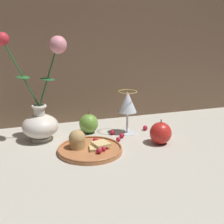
% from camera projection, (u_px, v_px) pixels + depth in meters
% --- Properties ---
extents(ground_plane, '(2.40, 2.40, 0.00)m').
position_uv_depth(ground_plane, '(103.00, 142.00, 1.11)').
color(ground_plane, '#B7B2A3').
rests_on(ground_plane, ground).
extents(vase, '(0.23, 0.13, 0.38)m').
position_uv_depth(vase, '(40.00, 112.00, 1.11)').
color(vase, silver).
rests_on(vase, ground_plane).
extents(plate_with_pastries, '(0.22, 0.22, 0.07)m').
position_uv_depth(plate_with_pastries, '(87.00, 147.00, 1.03)').
color(plate_with_pastries, '#B77042').
rests_on(plate_with_pastries, ground_plane).
extents(wine_glass, '(0.07, 0.07, 0.17)m').
position_uv_depth(wine_glass, '(128.00, 104.00, 1.17)').
color(wine_glass, silver).
rests_on(wine_glass, ground_plane).
extents(apple_beside_vase, '(0.08, 0.08, 0.09)m').
position_uv_depth(apple_beside_vase, '(161.00, 133.00, 1.09)').
color(apple_beside_vase, red).
rests_on(apple_beside_vase, ground_plane).
extents(apple_near_glass, '(0.07, 0.07, 0.09)m').
position_uv_depth(apple_near_glass, '(89.00, 124.00, 1.20)').
color(apple_near_glass, '#669938').
rests_on(apple_near_glass, ground_plane).
extents(berry_near_plate, '(0.02, 0.02, 0.02)m').
position_uv_depth(berry_near_plate, '(118.00, 139.00, 1.12)').
color(berry_near_plate, '#AD192D').
rests_on(berry_near_plate, ground_plane).
extents(berry_front_center, '(0.02, 0.02, 0.02)m').
position_uv_depth(berry_front_center, '(145.00, 128.00, 1.23)').
color(berry_front_center, '#AD192D').
rests_on(berry_front_center, ground_plane).
extents(berry_by_glass_stem, '(0.02, 0.02, 0.02)m').
position_uv_depth(berry_by_glass_stem, '(112.00, 132.00, 1.18)').
color(berry_by_glass_stem, '#AD192D').
rests_on(berry_by_glass_stem, ground_plane).
extents(berry_under_candlestick, '(0.02, 0.02, 0.02)m').
position_uv_depth(berry_under_candlestick, '(122.00, 135.00, 1.15)').
color(berry_under_candlestick, '#AD192D').
rests_on(berry_under_candlestick, ground_plane).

